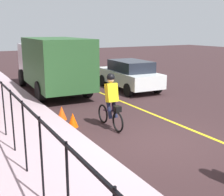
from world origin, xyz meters
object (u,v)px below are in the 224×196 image
object	(u,v)px
box_truck_background	(52,62)
traffic_cone_far	(73,120)
traffic_cone_near	(62,113)
cyclist_lead	(111,101)
patrol_sedan	(129,74)

from	to	relation	value
box_truck_background	traffic_cone_far	distance (m)	5.92
traffic_cone_near	box_truck_background	bearing A→B (deg)	-14.85
cyclist_lead	traffic_cone_near	distance (m)	2.11
cyclist_lead	box_truck_background	size ratio (longest dim) A/B	0.27
patrol_sedan	cyclist_lead	bearing A→B (deg)	145.54
patrol_sedan	traffic_cone_near	xyz separation A→B (m)	(-3.37, 5.04, -0.58)
traffic_cone_near	traffic_cone_far	distance (m)	0.96
patrol_sedan	traffic_cone_near	distance (m)	6.09
patrol_sedan	traffic_cone_near	world-z (taller)	patrol_sedan
box_truck_background	traffic_cone_far	xyz separation A→B (m)	(-5.65, 1.20, -1.31)
patrol_sedan	traffic_cone_far	bearing A→B (deg)	134.36
patrol_sedan	traffic_cone_far	xyz separation A→B (m)	(-4.32, 5.00, -0.58)
cyclist_lead	traffic_cone_near	size ratio (longest dim) A/B	3.66
box_truck_background	traffic_cone_near	bearing A→B (deg)	167.70
cyclist_lead	box_truck_background	bearing A→B (deg)	-0.21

